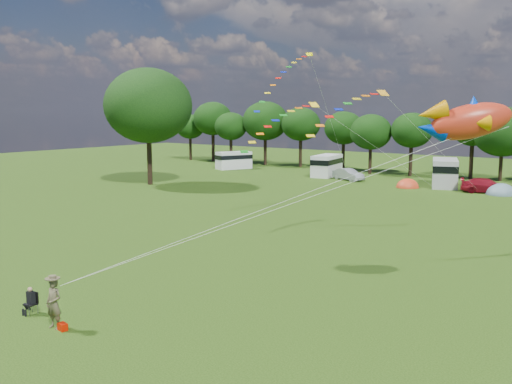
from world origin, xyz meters
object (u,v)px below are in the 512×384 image
Objects in this scene: car_b at (348,174)px; tent_greyblue at (501,194)px; car_c at (487,186)px; camp_chair at (31,298)px; tent_orange at (407,187)px; kite_flyer at (54,304)px; big_tree at (148,106)px; campervan_a at (234,160)px; fish_kite at (463,121)px; campervan_b at (327,165)px; campervan_c at (445,172)px.

car_b reaches higher than tent_greyblue.
camp_chair is (-5.80, -48.43, -0.05)m from car_c.
kite_flyer is (4.60, -47.93, 0.98)m from tent_orange.
big_tree is 21.28m from campervan_a.
fish_kite is at bearing -27.64° from big_tree.
kite_flyer is 0.52× the size of fish_kite.
tent_greyblue is (22.36, -3.69, -1.47)m from campervan_b.
tent_greyblue is 1.65× the size of kite_flyer.
kite_flyer is (13.00, -49.98, 0.28)m from car_b.
car_c is (33.12, 16.12, -8.27)m from big_tree.
campervan_a is 4.76× the size of camp_chair.
kite_flyer is at bearing 162.33° from campervan_c.
campervan_c is 7.43m from tent_greyblue.
car_c is 1.51× the size of tent_greyblue.
campervan_b is at bearing 170.64° from tent_greyblue.
campervan_a is 1.68× the size of tent_greyblue.
fish_kite is (16.76, -37.05, 8.06)m from tent_orange.
kite_flyer is (1.59, -51.22, -0.65)m from campervan_c.
campervan_c is at bearing 84.23° from kite_flyer.
big_tree is at bearing 117.95° from fish_kite.
car_b is 2.03× the size of kite_flyer.
campervan_a is 0.82× the size of campervan_c.
campervan_b is at bearing 67.05° from campervan_c.
fish_kite reaches higher than kite_flyer.
big_tree is 37.76m from car_c.
campervan_c reaches higher than car_c.
tent_orange is 1.38× the size of kite_flyer.
fish_kite reaches higher than car_b.
big_tree is 4.81× the size of tent_orange.
campervan_a is at bearing 67.77° from car_c.
campervan_a is at bearing 174.27° from tent_greyblue.
big_tree is 3.44× the size of fish_kite.
camp_chair is at bearing -172.69° from campervan_b.
kite_flyer is at bearing 158.98° from car_c.
kite_flyer is at bearing -144.49° from car_b.
tent_orange is 47.59m from camp_chair.
campervan_c reaches higher than kite_flyer.
car_c is (16.60, -1.14, 0.03)m from car_b.
campervan_a is at bearing 102.95° from fish_kite.
campervan_a reaches higher than car_b.
campervan_b reaches higher than kite_flyer.
campervan_c is at bearing 74.42° from fish_kite.
campervan_c is 43.10m from fish_kite.
campervan_a is at bearing 80.68° from campervan_b.
camp_chair is (10.79, -49.58, -0.02)m from car_b.
campervan_b is (15.56, -0.12, 0.14)m from campervan_a.
campervan_a is (-19.81, 2.31, 0.63)m from car_b.
big_tree is at bearing -155.52° from tent_greyblue.
camp_chair is at bearing -98.66° from tent_greyblue.
car_b reaches higher than camp_chair.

